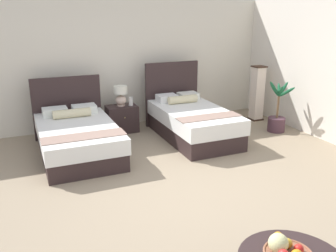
% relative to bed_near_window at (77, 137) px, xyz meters
% --- Properties ---
extents(ground_plane, '(10.22, 10.40, 0.02)m').
position_rel_bed_near_window_xyz_m(ground_plane, '(1.07, -2.02, -0.31)').
color(ground_plane, gray).
extents(wall_back, '(10.22, 0.12, 2.51)m').
position_rel_bed_near_window_xyz_m(wall_back, '(1.07, 1.38, 0.96)').
color(wall_back, silver).
rests_on(wall_back, ground).
extents(bed_near_window, '(1.25, 2.03, 1.15)m').
position_rel_bed_near_window_xyz_m(bed_near_window, '(0.00, 0.00, 0.00)').
color(bed_near_window, '#2E2020').
rests_on(bed_near_window, ground).
extents(bed_near_corner, '(1.15, 2.05, 1.30)m').
position_rel_bed_near_window_xyz_m(bed_near_corner, '(2.13, 0.00, 0.03)').
color(bed_near_corner, '#2E2020').
rests_on(bed_near_corner, ground).
extents(nightstand, '(0.59, 0.42, 0.52)m').
position_rel_bed_near_window_xyz_m(nightstand, '(1.01, 0.83, -0.04)').
color(nightstand, '#2E2020').
rests_on(nightstand, ground).
extents(table_lamp, '(0.26, 0.26, 0.39)m').
position_rel_bed_near_window_xyz_m(table_lamp, '(1.01, 0.85, 0.45)').
color(table_lamp, beige).
rests_on(table_lamp, nightstand).
extents(vase, '(0.09, 0.09, 0.17)m').
position_rel_bed_near_window_xyz_m(vase, '(1.19, 0.79, 0.31)').
color(vase, silver).
rests_on(vase, nightstand).
extents(loose_orange, '(0.08, 0.08, 0.08)m').
position_rel_bed_near_window_xyz_m(loose_orange, '(1.04, -3.81, 0.21)').
color(loose_orange, orange).
rests_on(loose_orange, coffee_table).
extents(floor_lamp_corner, '(0.26, 0.26, 1.18)m').
position_rel_bed_near_window_xyz_m(floor_lamp_corner, '(3.95, 0.48, 0.29)').
color(floor_lamp_corner, '#352116').
rests_on(floor_lamp_corner, ground).
extents(potted_palm, '(0.47, 0.53, 1.03)m').
position_rel_bed_near_window_xyz_m(potted_palm, '(3.84, -0.35, -0.02)').
color(potted_palm, '#492E39').
rests_on(potted_palm, ground).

